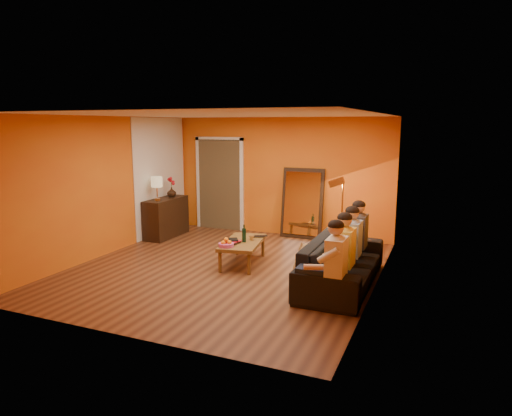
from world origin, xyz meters
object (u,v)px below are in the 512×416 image
at_px(mirror_frame, 302,203).
at_px(laptop, 260,237).
at_px(dog, 305,267).
at_px(wine_bottle, 244,233).
at_px(tumbler, 252,238).
at_px(vase, 172,192).
at_px(sideboard, 166,217).
at_px(table_lamp, 157,189).
at_px(sofa, 342,262).
at_px(floor_lamp, 342,217).
at_px(person_mid_right, 352,245).
at_px(person_far_left, 336,265).
at_px(coffee_table, 243,252).
at_px(person_mid_left, 345,254).
at_px(person_far_right, 359,237).

bearing_deg(mirror_frame, laptop, -96.24).
distance_m(dog, wine_bottle, 1.53).
distance_m(tumbler, vase, 2.89).
xyz_separation_m(sideboard, table_lamp, (0.00, -0.30, 0.68)).
bearing_deg(wine_bottle, sideboard, 152.91).
xyz_separation_m(mirror_frame, sofa, (1.45, -2.63, -0.41)).
distance_m(floor_lamp, dog, 2.11).
height_order(sideboard, dog, sideboard).
height_order(table_lamp, person_mid_right, table_lamp).
bearing_deg(tumbler, laptop, 75.38).
relative_size(person_mid_right, vase, 5.80).
height_order(table_lamp, person_far_left, table_lamp).
bearing_deg(dog, coffee_table, 171.08).
relative_size(floor_lamp, person_mid_right, 1.18).
relative_size(mirror_frame, floor_lamp, 1.06).
bearing_deg(person_far_left, wine_bottle, 146.06).
bearing_deg(wine_bottle, tumbler, 67.62).
height_order(mirror_frame, tumbler, mirror_frame).
bearing_deg(person_mid_left, person_far_left, -90.00).
height_order(coffee_table, floor_lamp, floor_lamp).
relative_size(sideboard, laptop, 3.97).
height_order(person_far_right, vase, person_far_right).
height_order(mirror_frame, sideboard, mirror_frame).
distance_m(floor_lamp, person_mid_right, 1.63).
distance_m(sofa, vase, 4.64).
relative_size(person_far_right, vase, 5.80).
distance_m(person_mid_left, wine_bottle, 2.06).
xyz_separation_m(mirror_frame, dog, (0.98, -3.05, -0.41)).
bearing_deg(table_lamp, floor_lamp, 5.92).
relative_size(table_lamp, dog, 0.73).
height_order(person_mid_right, wine_bottle, person_mid_right).
height_order(coffee_table, laptop, laptop).
xyz_separation_m(person_far_left, vase, (-4.37, 2.80, 0.35)).
distance_m(person_mid_right, wine_bottle, 1.93).
relative_size(table_lamp, sofa, 0.21).
height_order(mirror_frame, table_lamp, mirror_frame).
distance_m(mirror_frame, vase, 2.92).
bearing_deg(person_mid_right, mirror_frame, 122.03).
bearing_deg(sofa, mirror_frame, 28.91).
xyz_separation_m(dog, person_mid_left, (0.60, -0.02, 0.26)).
bearing_deg(person_mid_right, table_lamp, 165.31).
distance_m(sideboard, table_lamp, 0.74).
xyz_separation_m(sideboard, dog, (3.77, -1.97, -0.08)).
relative_size(table_lamp, wine_bottle, 1.65).
xyz_separation_m(coffee_table, person_far_left, (1.97, -1.34, 0.40)).
distance_m(person_mid_right, tumbler, 1.89).
distance_m(table_lamp, person_far_right, 4.44).
relative_size(coffee_table, dog, 1.76).
bearing_deg(person_far_left, floor_lamp, 100.72).
height_order(floor_lamp, person_far_left, floor_lamp).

